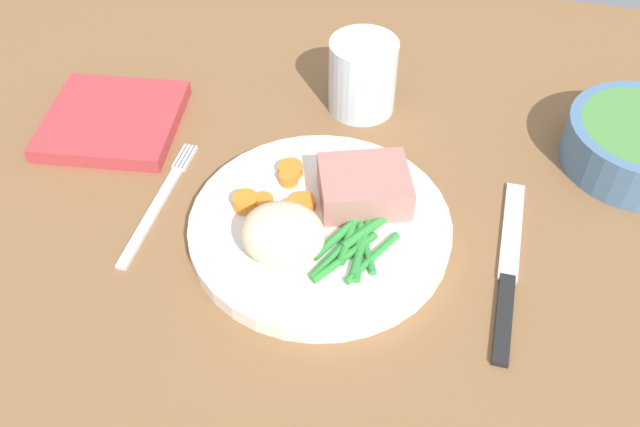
% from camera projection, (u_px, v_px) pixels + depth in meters
% --- Properties ---
extents(dining_table, '(1.20, 0.90, 0.02)m').
position_uv_depth(dining_table, '(346.00, 222.00, 0.65)').
color(dining_table, brown).
rests_on(dining_table, ground).
extents(dinner_plate, '(0.24, 0.24, 0.02)m').
position_uv_depth(dinner_plate, '(320.00, 227.00, 0.63)').
color(dinner_plate, white).
rests_on(dinner_plate, dining_table).
extents(meat_portion, '(0.10, 0.09, 0.03)m').
position_uv_depth(meat_portion, '(364.00, 186.00, 0.63)').
color(meat_portion, '#B2756B').
rests_on(meat_portion, dinner_plate).
extents(mashed_potatoes, '(0.07, 0.06, 0.05)m').
position_uv_depth(mashed_potatoes, '(283.00, 234.00, 0.58)').
color(mashed_potatoes, beige).
rests_on(mashed_potatoes, dinner_plate).
extents(carrot_slices, '(0.07, 0.08, 0.01)m').
position_uv_depth(carrot_slices, '(280.00, 194.00, 0.64)').
color(carrot_slices, orange).
rests_on(carrot_slices, dinner_plate).
extents(green_beans, '(0.07, 0.10, 0.01)m').
position_uv_depth(green_beans, '(355.00, 243.00, 0.60)').
color(green_beans, '#2D8C38').
rests_on(green_beans, dinner_plate).
extents(fork, '(0.01, 0.17, 0.00)m').
position_uv_depth(fork, '(159.00, 203.00, 0.65)').
color(fork, silver).
rests_on(fork, dining_table).
extents(knife, '(0.02, 0.21, 0.01)m').
position_uv_depth(knife, '(508.00, 270.00, 0.60)').
color(knife, black).
rests_on(knife, dining_table).
extents(water_glass, '(0.07, 0.07, 0.08)m').
position_uv_depth(water_glass, '(362.00, 80.00, 0.73)').
color(water_glass, silver).
rests_on(water_glass, dining_table).
extents(salad_bowl, '(0.14, 0.14, 0.05)m').
position_uv_depth(salad_bowl, '(640.00, 142.00, 0.68)').
color(salad_bowl, '#4C7299').
rests_on(salad_bowl, dining_table).
extents(napkin, '(0.15, 0.15, 0.02)m').
position_uv_depth(napkin, '(113.00, 120.00, 0.73)').
color(napkin, '#B2383D').
rests_on(napkin, dining_table).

